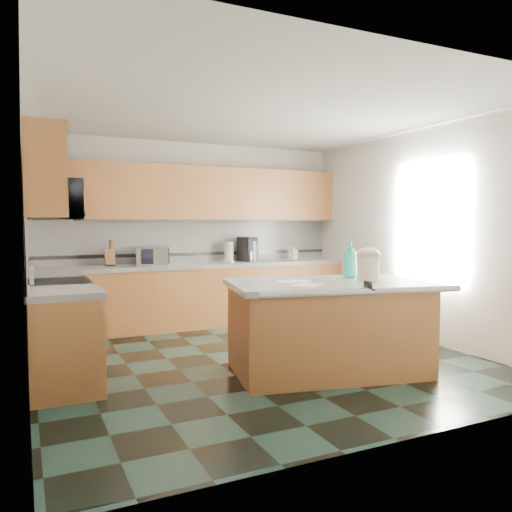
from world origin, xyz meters
TOP-DOWN VIEW (x-y plane):
  - floor at (0.00, 0.00)m, footprint 4.60×4.60m
  - ceiling at (0.00, 0.00)m, footprint 4.60×4.60m
  - wall_back at (0.00, 2.32)m, footprint 4.60×0.04m
  - wall_front at (0.00, -2.32)m, footprint 4.60×0.04m
  - wall_left at (-2.32, 0.00)m, footprint 0.04×4.60m
  - wall_right at (2.32, 0.00)m, footprint 0.04×4.60m
  - back_base_cab at (0.00, 2.00)m, footprint 4.60×0.60m
  - back_countertop at (0.00, 2.00)m, footprint 4.60×0.64m
  - back_upper_cab at (0.00, 2.13)m, footprint 4.60×0.33m
  - back_backsplash at (0.00, 2.29)m, footprint 4.60×0.02m
  - back_accent_band at (0.00, 2.28)m, footprint 4.60×0.01m
  - left_base_cab_rear at (-2.00, 1.29)m, footprint 0.60×0.82m
  - left_counter_rear at (-2.00, 1.29)m, footprint 0.64×0.82m
  - left_base_cab_front at (-2.00, -0.24)m, footprint 0.60×0.72m
  - left_counter_front at (-2.00, -0.24)m, footprint 0.64×0.72m
  - left_backsplash at (-2.29, 0.55)m, footprint 0.02×2.30m
  - left_accent_band at (-2.28, 0.55)m, footprint 0.01×2.30m
  - left_upper_cab_rear at (-2.13, 1.42)m, footprint 0.33×1.09m
  - left_upper_cab_front at (-2.13, -0.24)m, footprint 0.33×0.72m
  - range_body at (-2.00, 0.50)m, footprint 0.60×0.76m
  - range_oven_door at (-1.71, 0.50)m, footprint 0.02×0.68m
  - range_cooktop at (-2.00, 0.50)m, footprint 0.62×0.78m
  - range_handle at (-1.68, 0.50)m, footprint 0.02×0.66m
  - range_backguard at (-2.26, 0.50)m, footprint 0.06×0.76m
  - microwave at (-2.00, 0.50)m, footprint 0.50×0.73m
  - island_base at (0.45, -0.72)m, footprint 2.03×1.42m
  - island_top at (0.45, -0.72)m, footprint 2.15×1.53m
  - island_bullnose at (0.45, -1.30)m, footprint 1.92×0.46m
  - treat_jar at (0.83, -0.86)m, footprint 0.27×0.27m
  - treat_jar_lid at (0.83, -0.86)m, footprint 0.24×0.24m
  - treat_jar_knob at (0.83, -0.86)m, footprint 0.08×0.03m
  - treat_jar_knob_end_l at (0.79, -0.86)m, footprint 0.04×0.04m
  - treat_jar_knob_end_r at (0.87, -0.86)m, footprint 0.04×0.04m
  - soap_bottle_island at (0.85, -0.53)m, footprint 0.15×0.15m
  - paper_sheet_a at (0.10, -0.90)m, footprint 0.38×0.36m
  - paper_sheet_b at (0.14, -0.57)m, footprint 0.36×0.30m
  - clamp_body at (0.51, -1.28)m, footprint 0.05×0.11m
  - clamp_handle at (0.51, -1.34)m, footprint 0.02×0.07m
  - knife_block at (-1.25, 2.05)m, footprint 0.13×0.17m
  - utensil_crock at (-1.22, 2.08)m, footprint 0.12×0.12m
  - utensil_bundle at (-1.22, 2.08)m, footprint 0.07×0.07m
  - toaster_oven at (-0.66, 2.05)m, footprint 0.51×0.42m
  - toaster_oven_door at (-0.66, 1.91)m, footprint 0.39×0.01m
  - paper_towel at (0.52, 2.10)m, footprint 0.13×0.13m
  - paper_towel_base at (0.52, 2.10)m, footprint 0.20×0.20m
  - water_jug at (0.87, 2.06)m, footprint 0.19×0.19m
  - water_jug_neck at (0.87, 2.06)m, footprint 0.09×0.09m
  - coffee_maker at (0.82, 2.08)m, footprint 0.30×0.31m
  - coffee_carafe at (0.82, 2.03)m, footprint 0.15×0.15m
  - soap_bottle_back at (1.61, 2.05)m, footprint 0.14×0.14m
  - soap_back_cap at (1.61, 2.05)m, footprint 0.02×0.02m
  - window_light_proxy at (2.29, -0.20)m, footprint 0.02×1.40m

SIDE VIEW (x-z plane):
  - floor at x=0.00m, z-range 0.00..0.00m
  - range_oven_door at x=-1.71m, z-range 0.12..0.68m
  - back_base_cab at x=0.00m, z-range 0.00..0.86m
  - left_base_cab_rear at x=-2.00m, z-range 0.00..0.86m
  - left_base_cab_front at x=-2.00m, z-range 0.00..0.86m
  - island_base at x=0.45m, z-range 0.00..0.86m
  - range_body at x=-2.00m, z-range 0.00..0.88m
  - range_handle at x=-1.68m, z-range 0.77..0.79m
  - back_countertop at x=0.00m, z-range 0.86..0.92m
  - left_counter_rear at x=-2.00m, z-range 0.86..0.92m
  - left_counter_front at x=-2.00m, z-range 0.86..0.92m
  - island_top at x=0.45m, z-range 0.86..0.92m
  - island_bullnose at x=0.45m, z-range 0.86..0.92m
  - range_cooktop at x=-2.00m, z-range 0.88..0.92m
  - clamp_handle at x=0.51m, z-range 0.90..0.92m
  - paper_sheet_a at x=0.10m, z-range 0.92..0.92m
  - paper_sheet_b at x=0.14m, z-range 0.92..0.92m
  - paper_towel_base at x=0.52m, z-range 0.92..0.93m
  - clamp_body at x=0.51m, z-range 0.88..0.98m
  - utensil_crock at x=-1.22m, z-range 0.92..1.06m
  - coffee_carafe at x=0.82m, z-range 0.92..1.07m
  - range_backguard at x=-2.26m, z-range 0.93..1.11m
  - knife_block at x=-1.25m, z-range 0.91..1.15m
  - treat_jar at x=0.83m, z-range 0.92..1.15m
  - soap_bottle_back at x=1.61m, z-range 0.92..1.16m
  - back_accent_band at x=0.00m, z-range 1.02..1.06m
  - left_accent_band at x=-2.28m, z-range 1.02..1.06m
  - toaster_oven at x=-0.66m, z-range 0.92..1.17m
  - toaster_oven_door at x=-0.66m, z-range 0.94..1.15m
  - paper_towel at x=0.52m, z-range 0.92..1.22m
  - water_jug at x=0.87m, z-range 0.92..1.23m
  - coffee_maker at x=0.82m, z-range 0.92..1.29m
  - soap_bottle_island at x=0.85m, z-range 0.92..1.31m
  - utensil_bundle at x=-1.22m, z-range 1.06..1.28m
  - soap_back_cap at x=1.61m, z-range 1.16..1.19m
  - treat_jar_lid at x=0.83m, z-range 1.11..1.26m
  - back_backsplash at x=0.00m, z-range 0.92..1.55m
  - left_backsplash at x=-2.29m, z-range 0.92..1.55m
  - treat_jar_knob at x=0.83m, z-range 1.23..1.25m
  - treat_jar_knob_end_l at x=0.79m, z-range 1.22..1.26m
  - treat_jar_knob_end_r at x=0.87m, z-range 1.22..1.26m
  - water_jug_neck at x=0.87m, z-range 1.23..1.27m
  - wall_back at x=0.00m, z-range 0.00..2.70m
  - wall_front at x=0.00m, z-range 0.00..2.70m
  - wall_left at x=-2.32m, z-range 0.00..2.70m
  - wall_right at x=2.32m, z-range 0.00..2.70m
  - window_light_proxy at x=2.29m, z-range 0.95..2.05m
  - microwave at x=-2.00m, z-range 1.53..1.94m
  - back_upper_cab at x=0.00m, z-range 1.55..2.33m
  - left_upper_cab_rear at x=-2.13m, z-range 1.55..2.33m
  - left_upper_cab_front at x=-2.13m, z-range 1.55..2.33m
  - ceiling at x=0.00m, z-range 2.70..2.70m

